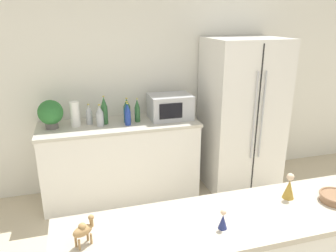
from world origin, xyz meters
TOP-DOWN VIEW (x-y plane):
  - wall_back at (0.00, 2.73)m, footprint 8.00×0.06m
  - back_counter at (-0.35, 2.40)m, footprint 1.78×0.63m
  - refrigerator at (1.12, 2.32)m, footprint 0.88×0.75m
  - potted_plant at (-1.07, 2.42)m, footprint 0.26×0.26m
  - paper_towel_roll at (-0.82, 2.43)m, footprint 0.10×0.10m
  - microwave at (0.25, 2.42)m, footprint 0.48×0.37m
  - back_bottle_0 at (-0.51, 2.42)m, footprint 0.07×0.07m
  - back_bottle_1 at (-0.67, 2.45)m, footprint 0.07×0.07m
  - back_bottle_2 at (-0.27, 2.30)m, footprint 0.07×0.07m
  - back_bottle_3 at (-0.56, 2.35)m, footprint 0.08×0.08m
  - back_bottle_4 at (-0.26, 2.40)m, footprint 0.07×0.07m
  - back_bottle_5 at (-0.25, 2.49)m, footprint 0.08×0.08m
  - back_bottle_6 at (-0.14, 2.39)m, footprint 0.06×0.06m
  - fruit_bowl at (0.72, 0.34)m, footprint 0.20×0.20m
  - camel_figurine at (-0.81, 0.35)m, footprint 0.12×0.10m
  - wise_man_figurine_blue at (0.46, 0.46)m, footprint 0.07×0.07m
  - wise_man_figurine_crimson at (-0.08, 0.28)m, footprint 0.05×0.05m

SIDE VIEW (x-z plane):
  - back_counter at x=-0.35m, z-range 0.00..0.91m
  - refrigerator at x=1.12m, z-range 0.00..1.81m
  - fruit_bowl at x=0.72m, z-range 0.94..1.00m
  - wise_man_figurine_crimson at x=-0.08m, z-range 0.93..1.05m
  - back_bottle_1 at x=-0.67m, z-range 0.90..1.13m
  - wise_man_figurine_blue at x=0.46m, z-range 0.93..1.10m
  - back_bottle_4 at x=-0.26m, z-range 0.90..1.14m
  - back_bottle_3 at x=-0.56m, z-range 0.90..1.14m
  - back_bottle_2 at x=-0.27m, z-range 0.90..1.15m
  - back_bottle_5 at x=-0.25m, z-range 0.90..1.16m
  - camel_figurine at x=-0.81m, z-range 0.95..1.11m
  - back_bottle_6 at x=-0.14m, z-range 0.90..1.17m
  - paper_towel_roll at x=-0.82m, z-range 0.91..1.18m
  - microwave at x=0.25m, z-range 0.91..1.19m
  - back_bottle_0 at x=-0.51m, z-range 0.90..1.21m
  - potted_plant at x=-1.07m, z-range 0.92..1.23m
  - wall_back at x=0.00m, z-range 0.00..2.55m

